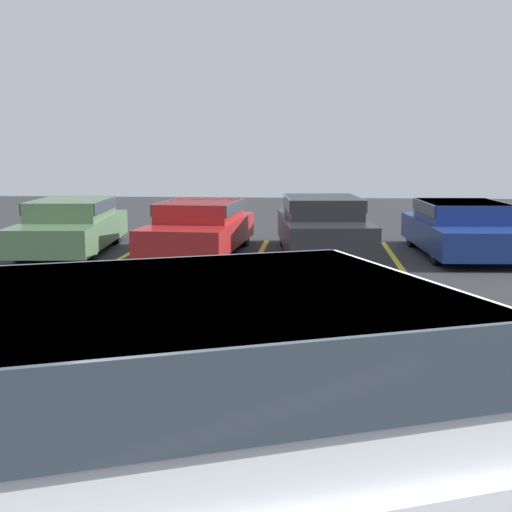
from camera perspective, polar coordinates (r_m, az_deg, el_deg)
name	(u,v)px	position (r m, az deg, el deg)	size (l,w,h in m)	color
stall_stripe_a	(6,251)	(17.12, -19.36, 0.39)	(0.12, 4.60, 0.01)	yellow
stall_stripe_b	(131,252)	(16.15, -9.97, 0.29)	(0.12, 4.60, 0.01)	yellow
stall_stripe_c	(260,254)	(15.67, 0.30, 0.16)	(0.12, 4.60, 0.01)	yellow
stall_stripe_d	(392,256)	(15.71, 10.86, 0.03)	(0.12, 4.60, 0.01)	yellow
pickup_truck	(264,470)	(3.42, 0.63, -16.77)	(6.28, 4.16, 1.73)	silver
parked_sedan_a	(71,224)	(16.53, -14.55, 2.50)	(2.11, 4.81, 1.17)	#4C6B47
parked_sedan_b	(200,226)	(15.78, -4.51, 2.45)	(2.03, 4.54, 1.15)	maroon
parked_sedan_c	(322,224)	(15.68, 5.34, 2.58)	(2.18, 4.56, 1.26)	#232326
parked_sedan_d	(462,227)	(16.10, 16.13, 2.27)	(2.09, 4.55, 1.16)	navy
wheel_stop_curb	(335,236)	(18.36, 6.35, 1.57)	(1.83, 0.20, 0.14)	#B7B2A8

